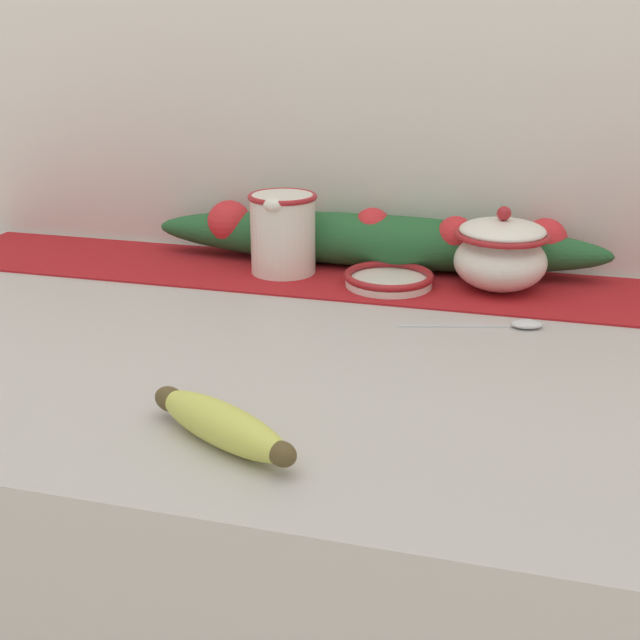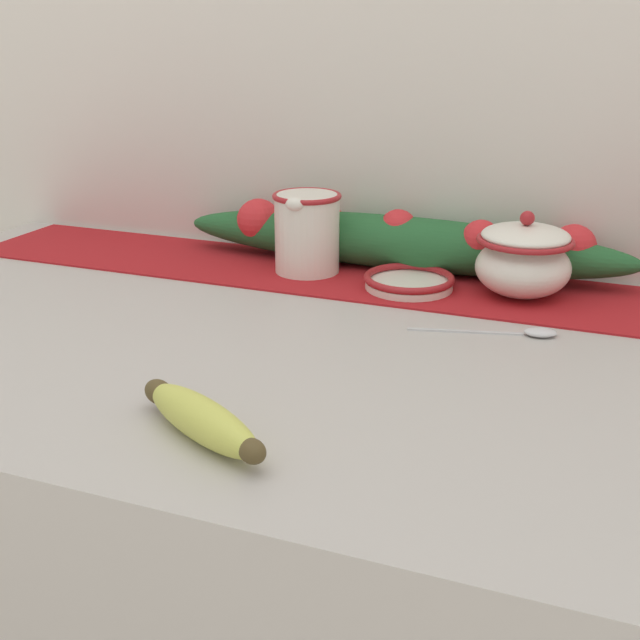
# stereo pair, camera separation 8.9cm
# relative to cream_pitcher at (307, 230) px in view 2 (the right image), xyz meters

# --- Properties ---
(countertop) EXTENTS (1.48, 0.75, 0.87)m
(countertop) POSITION_rel_cream_pitcher_xyz_m (0.12, -0.26, -0.50)
(countertop) COLOR #B7B2AD
(countertop) RESTS_ON ground_plane
(back_wall) EXTENTS (2.28, 0.04, 2.40)m
(back_wall) POSITION_rel_cream_pitcher_xyz_m (0.12, 0.13, 0.27)
(back_wall) COLOR silver
(back_wall) RESTS_ON ground_plane
(table_runner) EXTENTS (1.36, 0.21, 0.00)m
(table_runner) POSITION_rel_cream_pitcher_xyz_m (0.12, -0.00, -0.07)
(table_runner) COLOR #A8191E
(table_runner) RESTS_ON countertop
(cream_pitcher) EXTENTS (0.10, 0.12, 0.12)m
(cream_pitcher) POSITION_rel_cream_pitcher_xyz_m (0.00, 0.00, 0.00)
(cream_pitcher) COLOR white
(cream_pitcher) RESTS_ON countertop
(sugar_bowl) EXTENTS (0.13, 0.13, 0.12)m
(sugar_bowl) POSITION_rel_cream_pitcher_xyz_m (0.32, -0.00, -0.01)
(sugar_bowl) COLOR white
(sugar_bowl) RESTS_ON countertop
(small_dish) EXTENTS (0.13, 0.13, 0.02)m
(small_dish) POSITION_rel_cream_pitcher_xyz_m (0.17, -0.03, -0.05)
(small_dish) COLOR white
(small_dish) RESTS_ON countertop
(banana) EXTENTS (0.18, 0.11, 0.04)m
(banana) POSITION_rel_cream_pitcher_xyz_m (0.10, -0.52, -0.05)
(banana) COLOR #CCD156
(banana) RESTS_ON countertop
(spoon) EXTENTS (0.18, 0.06, 0.01)m
(spoon) POSITION_rel_cream_pitcher_xyz_m (0.35, -0.14, -0.06)
(spoon) COLOR silver
(spoon) RESTS_ON countertop
(poinsettia_garland) EXTENTS (0.71, 0.09, 0.09)m
(poinsettia_garland) POSITION_rel_cream_pitcher_xyz_m (0.12, 0.06, -0.02)
(poinsettia_garland) COLOR #235B2D
(poinsettia_garland) RESTS_ON countertop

